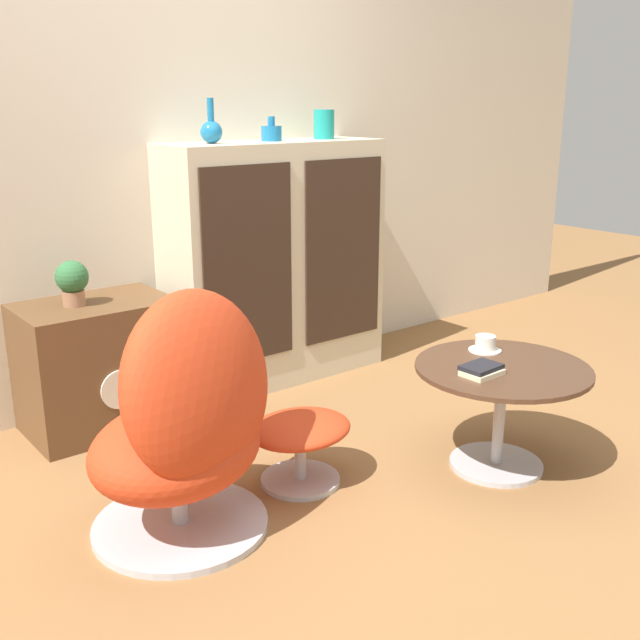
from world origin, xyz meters
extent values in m
plane|color=olive|center=(0.00, 0.00, 0.00)|extent=(12.00, 12.00, 0.00)
cube|color=beige|center=(0.00, 1.53, 1.30)|extent=(6.40, 0.06, 2.60)
cube|color=beige|center=(0.55, 1.31, 0.60)|extent=(1.15, 0.37, 1.21)
cube|color=#332319|center=(0.26, 1.12, 0.66)|extent=(0.48, 0.01, 0.92)
cube|color=#332319|center=(0.84, 1.12, 0.66)|extent=(0.48, 0.01, 0.92)
cube|color=brown|center=(-0.42, 1.28, 0.28)|extent=(0.64, 0.43, 0.57)
cylinder|color=beige|center=(-0.42, 1.06, 0.24)|extent=(0.17, 0.01, 0.17)
cylinder|color=#B7B7BC|center=(-0.56, 0.32, 0.01)|extent=(0.59, 0.59, 0.02)
cylinder|color=#B7B7BC|center=(-0.56, 0.32, 0.09)|extent=(0.06, 0.06, 0.13)
ellipsoid|color=red|center=(-0.56, 0.32, 0.30)|extent=(0.75, 0.69, 0.29)
ellipsoid|color=red|center=(-0.52, 0.21, 0.54)|extent=(0.70, 0.56, 0.65)
cylinder|color=#B7B7BC|center=(-0.05, 0.32, 0.01)|extent=(0.30, 0.30, 0.02)
cylinder|color=#B7B7BC|center=(-0.05, 0.32, 0.10)|extent=(0.04, 0.04, 0.16)
ellipsoid|color=red|center=(-0.05, 0.32, 0.22)|extent=(0.40, 0.34, 0.09)
cylinder|color=#B7B7BC|center=(0.64, -0.07, 0.01)|extent=(0.36, 0.36, 0.02)
cylinder|color=#B7B7BC|center=(0.64, -0.07, 0.21)|extent=(0.04, 0.04, 0.38)
cylinder|color=#472D1E|center=(0.64, -0.07, 0.41)|extent=(0.67, 0.67, 0.02)
ellipsoid|color=#196699|center=(0.21, 1.31, 1.26)|extent=(0.10, 0.10, 0.10)
cylinder|color=#196699|center=(0.21, 1.31, 1.36)|extent=(0.03, 0.03, 0.10)
cylinder|color=#196699|center=(0.54, 1.31, 1.24)|extent=(0.10, 0.10, 0.07)
cylinder|color=#196699|center=(0.54, 1.31, 1.30)|extent=(0.03, 0.03, 0.04)
cylinder|color=teal|center=(0.86, 1.31, 1.28)|extent=(0.11, 0.11, 0.15)
cylinder|color=#996B4C|center=(-0.50, 1.28, 0.60)|extent=(0.09, 0.09, 0.07)
sphere|color=#2D6638|center=(-0.50, 1.28, 0.69)|extent=(0.14, 0.14, 0.14)
cylinder|color=silver|center=(0.73, 0.10, 0.43)|extent=(0.13, 0.13, 0.01)
cylinder|color=silver|center=(0.73, 0.10, 0.45)|extent=(0.08, 0.08, 0.06)
cube|color=beige|center=(0.50, -0.08, 0.43)|extent=(0.15, 0.11, 0.02)
cube|color=black|center=(0.50, -0.07, 0.45)|extent=(0.15, 0.11, 0.02)
camera|label=1|loc=(-1.58, -1.73, 1.40)|focal=42.00mm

